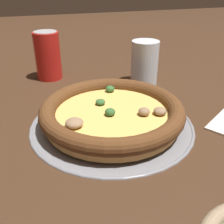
# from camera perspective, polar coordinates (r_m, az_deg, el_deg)

# --- Properties ---
(ground_plane) EXTENTS (3.00, 3.00, 0.00)m
(ground_plane) POSITION_cam_1_polar(r_m,az_deg,el_deg) (0.50, 0.00, -2.69)
(ground_plane) COLOR #3D2616
(pizza_tray) EXTENTS (0.31, 0.31, 0.01)m
(pizza_tray) POSITION_cam_1_polar(r_m,az_deg,el_deg) (0.50, 0.00, -2.41)
(pizza_tray) COLOR gray
(pizza_tray) RESTS_ON ground_plane
(pizza) EXTENTS (0.27, 0.27, 0.04)m
(pizza) POSITION_cam_1_polar(r_m,az_deg,el_deg) (0.48, 0.00, -0.04)
(pizza) COLOR tan
(pizza) RESTS_ON pizza_tray
(drinking_cup) EXTENTS (0.07, 0.07, 0.11)m
(drinking_cup) POSITION_cam_1_polar(r_m,az_deg,el_deg) (0.67, 7.10, 10.58)
(drinking_cup) COLOR silver
(drinking_cup) RESTS_ON ground_plane
(beverage_can) EXTENTS (0.07, 0.07, 0.12)m
(beverage_can) POSITION_cam_1_polar(r_m,az_deg,el_deg) (0.72, -13.79, 11.82)
(beverage_can) COLOR red
(beverage_can) RESTS_ON ground_plane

